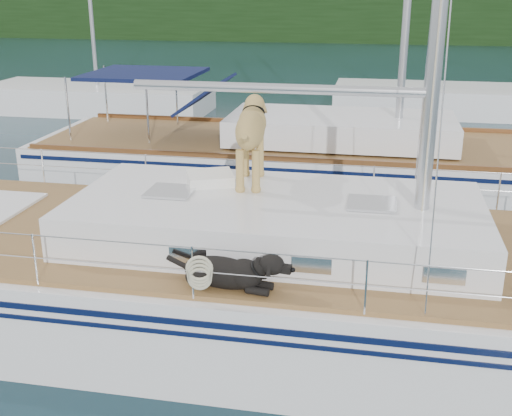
# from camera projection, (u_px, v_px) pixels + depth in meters

# --- Properties ---
(ground) EXTENTS (120.00, 120.00, 0.00)m
(ground) POSITION_uv_depth(u_px,v_px,m) (218.00, 319.00, 8.89)
(ground) COLOR black
(ground) RESTS_ON ground
(tree_line) EXTENTS (90.00, 3.00, 6.00)m
(tree_line) POSITION_uv_depth(u_px,v_px,m) (360.00, 2.00, 49.57)
(tree_line) COLOR black
(tree_line) RESTS_ON ground
(shore_bank) EXTENTS (92.00, 1.00, 1.20)m
(shore_bank) POSITION_uv_depth(u_px,v_px,m) (359.00, 33.00, 51.48)
(shore_bank) COLOR #595147
(shore_bank) RESTS_ON ground
(main_sailboat) EXTENTS (12.00, 3.80, 14.01)m
(main_sailboat) POSITION_uv_depth(u_px,v_px,m) (224.00, 275.00, 8.65)
(main_sailboat) COLOR white
(main_sailboat) RESTS_ON ground
(neighbor_sailboat) EXTENTS (11.00, 3.50, 13.30)m
(neighbor_sailboat) POSITION_uv_depth(u_px,v_px,m) (290.00, 163.00, 14.27)
(neighbor_sailboat) COLOR white
(neighbor_sailboat) RESTS_ON ground
(bg_boat_west) EXTENTS (8.00, 3.00, 11.65)m
(bg_boat_west) POSITION_uv_depth(u_px,v_px,m) (98.00, 99.00, 23.15)
(bg_boat_west) COLOR white
(bg_boat_west) RESTS_ON ground
(bg_boat_center) EXTENTS (7.20, 3.00, 11.65)m
(bg_boat_center) POSITION_uv_depth(u_px,v_px,m) (437.00, 101.00, 22.84)
(bg_boat_center) COLOR white
(bg_boat_center) RESTS_ON ground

